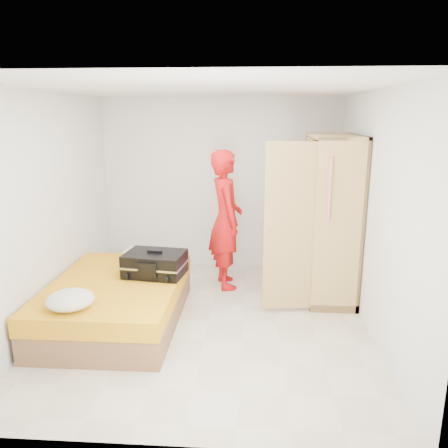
# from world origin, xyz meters

# --- Properties ---
(room) EXTENTS (4.00, 4.02, 2.60)m
(room) POSITION_xyz_m (0.00, 0.00, 1.30)
(room) COLOR beige
(room) RESTS_ON ground
(bed) EXTENTS (1.42, 2.02, 0.50)m
(bed) POSITION_xyz_m (-1.05, -0.08, 0.25)
(bed) COLOR brown
(bed) RESTS_ON ground
(wardrobe) EXTENTS (1.17, 1.24, 2.10)m
(wardrobe) POSITION_xyz_m (1.45, 0.85, 1.00)
(wardrobe) COLOR #D6B468
(wardrobe) RESTS_ON ground
(person) EXTENTS (0.62, 0.79, 1.90)m
(person) POSITION_xyz_m (0.13, 1.13, 0.95)
(person) COLOR red
(person) RESTS_ON ground
(suitcase) EXTENTS (0.76, 0.60, 0.30)m
(suitcase) POSITION_xyz_m (-0.65, 0.15, 0.63)
(suitcase) COLOR black
(suitcase) RESTS_ON bed
(round_cushion) EXTENTS (0.46, 0.46, 0.17)m
(round_cushion) POSITION_xyz_m (-1.27, -0.82, 0.59)
(round_cushion) COLOR beige
(round_cushion) RESTS_ON bed
(pillow) EXTENTS (0.61, 0.34, 0.11)m
(pillow) POSITION_xyz_m (-0.89, 0.77, 0.55)
(pillow) COLOR beige
(pillow) RESTS_ON bed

